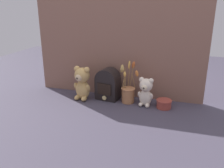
{
  "coord_description": "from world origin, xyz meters",
  "views": [
    {
      "loc": [
        0.5,
        -1.63,
        0.74
      ],
      "look_at": [
        0.0,
        0.02,
        0.14
      ],
      "focal_mm": 38.0,
      "sensor_mm": 36.0,
      "label": 1
    }
  ],
  "objects_px": {
    "flower_vase": "(128,92)",
    "vintage_radio": "(108,84)",
    "teddy_bear_medium": "(146,91)",
    "decorative_tin_tall": "(164,104)",
    "teddy_bear_large": "(82,82)"
  },
  "relations": [
    {
      "from": "teddy_bear_medium",
      "to": "decorative_tin_tall",
      "type": "distance_m",
      "value": 0.16
    },
    {
      "from": "flower_vase",
      "to": "vintage_radio",
      "type": "distance_m",
      "value": 0.18
    },
    {
      "from": "teddy_bear_medium",
      "to": "flower_vase",
      "type": "distance_m",
      "value": 0.15
    },
    {
      "from": "teddy_bear_large",
      "to": "decorative_tin_tall",
      "type": "xyz_separation_m",
      "value": [
        0.64,
        0.02,
        -0.11
      ]
    },
    {
      "from": "teddy_bear_medium",
      "to": "flower_vase",
      "type": "bearing_deg",
      "value": 167.88
    },
    {
      "from": "teddy_bear_large",
      "to": "teddy_bear_medium",
      "type": "xyz_separation_m",
      "value": [
        0.5,
        0.02,
        -0.03
      ]
    },
    {
      "from": "teddy_bear_medium",
      "to": "flower_vase",
      "type": "height_order",
      "value": "flower_vase"
    },
    {
      "from": "flower_vase",
      "to": "decorative_tin_tall",
      "type": "xyz_separation_m",
      "value": [
        0.28,
        -0.03,
        -0.05
      ]
    },
    {
      "from": "teddy_bear_medium",
      "to": "vintage_radio",
      "type": "xyz_separation_m",
      "value": [
        -0.31,
        0.05,
        0.01
      ]
    },
    {
      "from": "teddy_bear_medium",
      "to": "vintage_radio",
      "type": "bearing_deg",
      "value": 170.45
    },
    {
      "from": "flower_vase",
      "to": "vintage_radio",
      "type": "xyz_separation_m",
      "value": [
        -0.17,
        0.02,
        0.04
      ]
    },
    {
      "from": "teddy_bear_medium",
      "to": "vintage_radio",
      "type": "relative_size",
      "value": 0.88
    },
    {
      "from": "flower_vase",
      "to": "teddy_bear_medium",
      "type": "bearing_deg",
      "value": -12.12
    },
    {
      "from": "teddy_bear_medium",
      "to": "vintage_radio",
      "type": "distance_m",
      "value": 0.32
    },
    {
      "from": "vintage_radio",
      "to": "decorative_tin_tall",
      "type": "bearing_deg",
      "value": -6.49
    }
  ]
}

